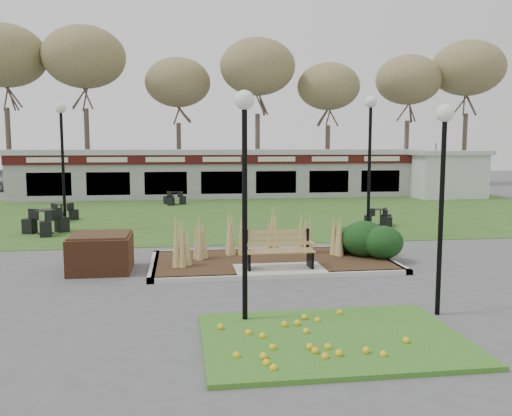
{
  "coord_description": "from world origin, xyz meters",
  "views": [
    {
      "loc": [
        -2.41,
        -12.77,
        3.15
      ],
      "look_at": [
        -0.32,
        2.0,
        1.42
      ],
      "focal_mm": 38.0,
      "sensor_mm": 36.0,
      "label": 1
    }
  ],
  "objects": [
    {
      "name": "lamp_post_mid_left",
      "position": [
        -6.65,
        7.95,
        3.42
      ],
      "size": [
        0.39,
        0.39,
        4.7
      ],
      "color": "black",
      "rests_on": "ground"
    },
    {
      "name": "lamp_post_mid_right",
      "position": [
        3.98,
        4.93,
        3.5
      ],
      "size": [
        0.4,
        0.4,
        4.8
      ],
      "color": "black",
      "rests_on": "ground"
    },
    {
      "name": "car_black",
      "position": [
        -8.36,
        27.0,
        0.77
      ],
      "size": [
        4.93,
        3.19,
        1.53
      ],
      "primitive_type": "imported",
      "rotation": [
        0.0,
        0.0,
        1.94
      ],
      "color": "black",
      "rests_on": "ground"
    },
    {
      "name": "bistro_set_b",
      "position": [
        -7.29,
        10.54,
        0.25
      ],
      "size": [
        1.3,
        1.2,
        0.69
      ],
      "color": "black",
      "rests_on": "ground"
    },
    {
      "name": "car_silver",
      "position": [
        -13.62,
        27.0,
        0.82
      ],
      "size": [
        5.16,
        3.02,
        1.65
      ],
      "primitive_type": "imported",
      "rotation": [
        0.0,
        0.0,
        1.81
      ],
      "color": "#B9B9BE",
      "rests_on": "ground"
    },
    {
      "name": "service_hut",
      "position": [
        13.5,
        18.0,
        1.45
      ],
      "size": [
        4.4,
        3.4,
        2.83
      ],
      "color": "silver",
      "rests_on": "ground"
    },
    {
      "name": "food_pavilion",
      "position": [
        0.0,
        19.96,
        1.48
      ],
      "size": [
        24.6,
        3.4,
        2.9
      ],
      "color": "gray",
      "rests_on": "ground"
    },
    {
      "name": "bistro_set_d",
      "position": [
        5.35,
        7.34,
        0.24
      ],
      "size": [
        1.2,
        1.16,
        0.65
      ],
      "color": "black",
      "rests_on": "ground"
    },
    {
      "name": "lamp_post_near_left",
      "position": [
        -1.3,
        -3.5,
        2.98
      ],
      "size": [
        0.34,
        0.34,
        4.08
      ],
      "color": "black",
      "rests_on": "ground"
    },
    {
      "name": "ground",
      "position": [
        0.0,
        0.0,
        0.0
      ],
      "size": [
        100.0,
        100.0,
        0.0
      ],
      "primitive_type": "plane",
      "color": "#515154",
      "rests_on": "ground"
    },
    {
      "name": "flower_bed",
      "position": [
        0.0,
        -4.6,
        0.07
      ],
      "size": [
        4.2,
        3.0,
        0.16
      ],
      "color": "#23651C",
      "rests_on": "ground"
    },
    {
      "name": "patio_umbrella",
      "position": [
        12.83,
        18.0,
        1.38
      ],
      "size": [
        1.93,
        1.96,
        2.2
      ],
      "color": "black",
      "rests_on": "ground"
    },
    {
      "name": "tree_backdrop",
      "position": [
        0.0,
        28.0,
        8.36
      ],
      "size": [
        47.24,
        5.24,
        10.36
      ],
      "color": "#47382B",
      "rests_on": "ground"
    },
    {
      "name": "park_bench",
      "position": [
        0.0,
        0.25,
        0.59
      ],
      "size": [
        1.7,
        0.66,
        0.93
      ],
      "color": "#9F7F48",
      "rests_on": "ground"
    },
    {
      "name": "lawn",
      "position": [
        0.0,
        12.0,
        0.01
      ],
      "size": [
        34.0,
        16.0,
        0.02
      ],
      "primitive_type": "cube",
      "color": "#2F571B",
      "rests_on": "ground"
    },
    {
      "name": "lamp_post_near_right",
      "position": [
        2.33,
        -3.5,
        2.83
      ],
      "size": [
        0.32,
        0.32,
        3.89
      ],
      "color": "black",
      "rests_on": "ground"
    },
    {
      "name": "bistro_set_a",
      "position": [
        -7.14,
        7.09,
        0.31
      ],
      "size": [
        1.59,
        1.55,
        0.86
      ],
      "color": "black",
      "rests_on": "ground"
    },
    {
      "name": "bistro_set_c",
      "position": [
        -2.75,
        16.17,
        0.24
      ],
      "size": [
        1.22,
        1.24,
        0.68
      ],
      "color": "black",
      "rests_on": "ground"
    },
    {
      "name": "planting_bed",
      "position": [
        1.27,
        1.35,
        0.37
      ],
      "size": [
        6.75,
        3.4,
        1.27
      ],
      "color": "black",
      "rests_on": "ground"
    },
    {
      "name": "brick_planter",
      "position": [
        -4.4,
        1.0,
        0.48
      ],
      "size": [
        1.5,
        1.5,
        0.95
      ],
      "color": "brown",
      "rests_on": "ground"
    }
  ]
}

